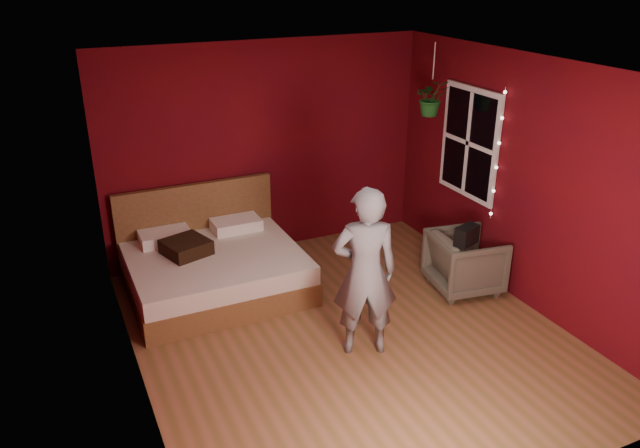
{
  "coord_description": "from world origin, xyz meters",
  "views": [
    {
      "loc": [
        -2.48,
        -4.64,
        3.46
      ],
      "look_at": [
        -0.15,
        0.4,
        1.07
      ],
      "focal_mm": 35.0,
      "sensor_mm": 36.0,
      "label": 1
    }
  ],
  "objects": [
    {
      "name": "person",
      "position": [
        -0.01,
        -0.27,
        0.82
      ],
      "size": [
        0.7,
        0.57,
        1.65
      ],
      "primitive_type": "imported",
      "rotation": [
        0.0,
        0.0,
        2.8
      ],
      "color": "slate",
      "rests_on": "ground"
    },
    {
      "name": "fairy_lights",
      "position": [
        1.94,
        0.38,
        1.5
      ],
      "size": [
        0.04,
        0.04,
        1.45
      ],
      "color": "silver",
      "rests_on": "room_walls"
    },
    {
      "name": "armchair",
      "position": [
        1.59,
        0.3,
        0.33
      ],
      "size": [
        0.83,
        0.81,
        0.66
      ],
      "primitive_type": "imported",
      "rotation": [
        0.0,
        0.0,
        1.42
      ],
      "color": "#5B5748",
      "rests_on": "ground"
    },
    {
      "name": "floor",
      "position": [
        0.0,
        0.0,
        0.0
      ],
      "size": [
        4.5,
        4.5,
        0.0
      ],
      "primitive_type": "plane",
      "color": "brown",
      "rests_on": "ground"
    },
    {
      "name": "throw_pillow",
      "position": [
        -1.23,
        1.54,
        0.55
      ],
      "size": [
        0.55,
        0.55,
        0.16
      ],
      "primitive_type": "cube",
      "rotation": [
        0.0,
        0.0,
        0.31
      ],
      "color": "black",
      "rests_on": "bed"
    },
    {
      "name": "bed",
      "position": [
        -0.95,
        1.49,
        0.27
      ],
      "size": [
        1.87,
        1.59,
        1.03
      ],
      "color": "brown",
      "rests_on": "ground"
    },
    {
      "name": "handbag",
      "position": [
        1.42,
        0.12,
        0.77
      ],
      "size": [
        0.31,
        0.23,
        0.2
      ],
      "primitive_type": "cube",
      "rotation": [
        0.0,
        0.0,
        0.36
      ],
      "color": "black",
      "rests_on": "armchair"
    },
    {
      "name": "room_walls",
      "position": [
        0.0,
        0.0,
        1.68
      ],
      "size": [
        4.04,
        4.54,
        2.62
      ],
      "color": "#5D090B",
      "rests_on": "ground"
    },
    {
      "name": "window",
      "position": [
        1.97,
        0.9,
        1.5
      ],
      "size": [
        0.05,
        0.97,
        1.27
      ],
      "color": "white",
      "rests_on": "room_walls"
    },
    {
      "name": "hanging_plant",
      "position": [
        1.6,
        1.19,
        1.99
      ],
      "size": [
        0.46,
        0.43,
        0.81
      ],
      "color": "silver",
      "rests_on": "room_walls"
    }
  ]
}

